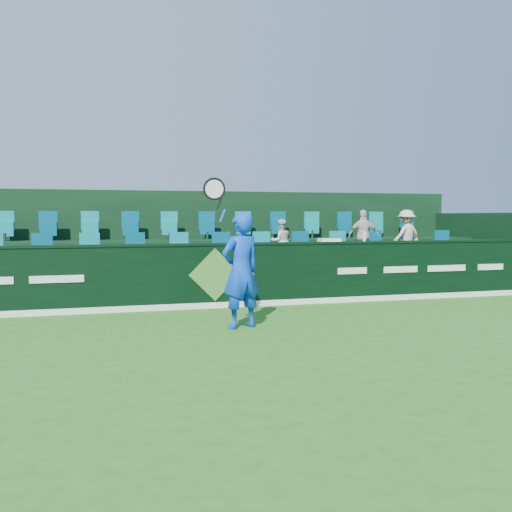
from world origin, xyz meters
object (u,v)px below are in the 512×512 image
object	(u,v)px
spectator_middle	(364,236)
towel	(329,240)
spectator_left	(281,241)
tennis_player	(241,270)
spectator_right	(406,235)
drinks_bottle	(364,236)

from	to	relation	value
spectator_middle	towel	world-z (taller)	spectator_middle
spectator_left	tennis_player	bearing A→B (deg)	61.20
spectator_right	drinks_bottle	bearing A→B (deg)	18.45
tennis_player	drinks_bottle	world-z (taller)	tennis_player
spectator_left	towel	size ratio (longest dim) A/B	2.27
spectator_middle	drinks_bottle	xyz separation A→B (m)	(-0.54, -1.12, 0.03)
spectator_left	spectator_right	size ratio (longest dim) A/B	0.82
tennis_player	spectator_middle	bearing A→B (deg)	40.53
tennis_player	spectator_right	bearing A→B (deg)	33.39
tennis_player	spectator_middle	size ratio (longest dim) A/B	2.06
tennis_player	spectator_left	xyz separation A→B (m)	(1.84, 3.40, 0.32)
drinks_bottle	spectator_middle	bearing A→B (deg)	64.45
spectator_left	drinks_bottle	xyz separation A→B (m)	(1.60, -1.12, 0.14)
towel	spectator_middle	bearing A→B (deg)	39.01
tennis_player	spectator_left	size ratio (longest dim) A/B	2.51
tennis_player	spectator_middle	distance (m)	5.25
spectator_left	spectator_right	bearing A→B (deg)	179.61
towel	spectator_right	bearing A→B (deg)	23.61
spectator_middle	spectator_right	xyz separation A→B (m)	(1.18, 0.00, 0.00)
tennis_player	towel	distance (m)	3.47
tennis_player	spectator_left	distance (m)	3.88
tennis_player	spectator_left	bearing A→B (deg)	61.59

